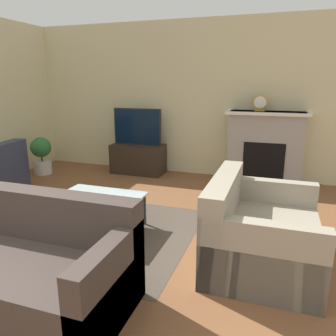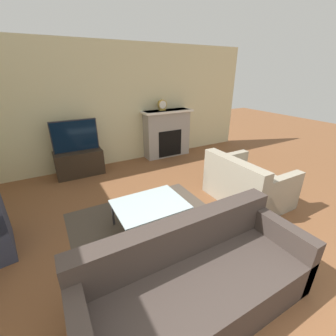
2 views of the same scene
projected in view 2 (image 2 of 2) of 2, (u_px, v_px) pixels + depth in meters
wall_back at (93, 108)px, 4.93m from camera, size 8.22×0.06×2.70m
area_rug at (151, 227)px, 3.28m from camera, size 2.17×1.94×0.00m
fireplace at (167, 133)px, 5.83m from camera, size 1.31×0.41×1.20m
tv_stand at (80, 163)px, 4.86m from camera, size 0.97×0.47×0.54m
tv at (75, 136)px, 4.62m from camera, size 0.91×0.06×0.66m
couch_sectional at (197, 282)px, 2.09m from camera, size 2.17×0.87×0.82m
couch_loveseat at (246, 185)px, 3.88m from camera, size 0.97×1.27×0.82m
coffee_table at (150, 206)px, 3.14m from camera, size 0.97×0.74×0.40m
mantel_clock at (162, 105)px, 5.50m from camera, size 0.23×0.07×0.26m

